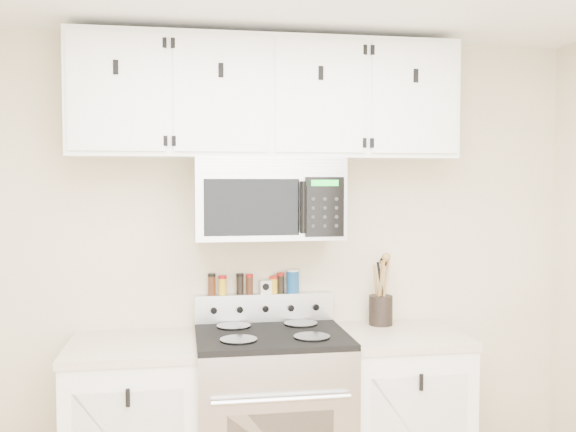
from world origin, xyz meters
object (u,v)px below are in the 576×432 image
at_px(utensil_crock, 381,308).
at_px(salt_canister, 293,281).
at_px(microwave, 268,198).
at_px(range, 271,421).

height_order(utensil_crock, salt_canister, utensil_crock).
bearing_deg(salt_canister, microwave, -135.61).
relative_size(range, microwave, 1.45).
height_order(microwave, utensil_crock, microwave).
height_order(range, microwave, microwave).
xyz_separation_m(microwave, salt_canister, (0.16, 0.16, -0.46)).
relative_size(range, utensil_crock, 2.87).
relative_size(microwave, utensil_crock, 1.99).
distance_m(utensil_crock, salt_canister, 0.51).
xyz_separation_m(range, microwave, (0.00, 0.13, 1.14)).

